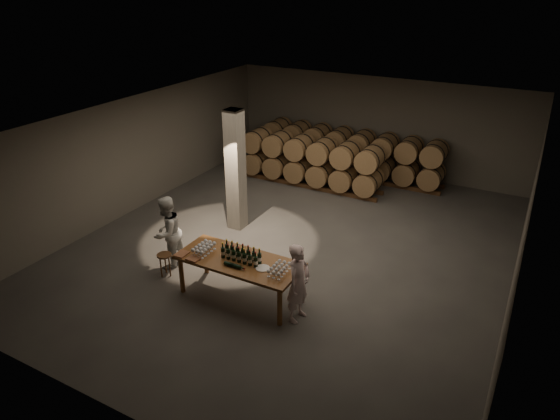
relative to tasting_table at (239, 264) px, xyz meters
The scene contains 15 objects.
room 3.34m from the tasting_table, 123.69° to the left, with size 12.00×12.00×12.00m.
tasting_table is the anchor object (origin of this frame).
barrel_stack_back 7.72m from the tasting_table, 94.23° to the left, with size 6.26×0.95×1.57m.
barrel_stack_front 6.44m from the tasting_table, 102.09° to the left, with size 4.70×0.95×1.57m.
bottle_cluster 0.23m from the tasting_table, ahead, with size 0.87×0.24×0.34m.
lying_bottles 0.33m from the tasting_table, 79.85° to the right, with size 0.48×0.08×0.08m.
glass_cluster_left 0.84m from the tasting_table, behind, with size 0.31×0.53×0.18m.
glass_cluster_right 0.98m from the tasting_table, ahead, with size 0.30×0.52×0.16m.
plate 0.61m from the tasting_table, ahead, with size 0.28×0.28×0.02m, color white.
notebook_near 0.94m from the tasting_table, 152.22° to the right, with size 0.26×0.21×0.03m, color brown.
notebook_corner 1.23m from the tasting_table, 161.65° to the right, with size 0.23×0.29×0.03m, color brown.
pen 0.83m from the tasting_table, 151.09° to the right, with size 0.01×0.01×0.14m, color black.
stool 1.95m from the tasting_table, behind, with size 0.33×0.33×0.54m.
person_man 1.40m from the tasting_table, ahead, with size 0.60×0.39×1.64m, color #F5D4D6.
person_woman 2.14m from the tasting_table, behind, with size 0.83×0.65×1.72m, color silver.
Camera 1 is at (4.90, -9.79, 6.17)m, focal length 32.00 mm.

